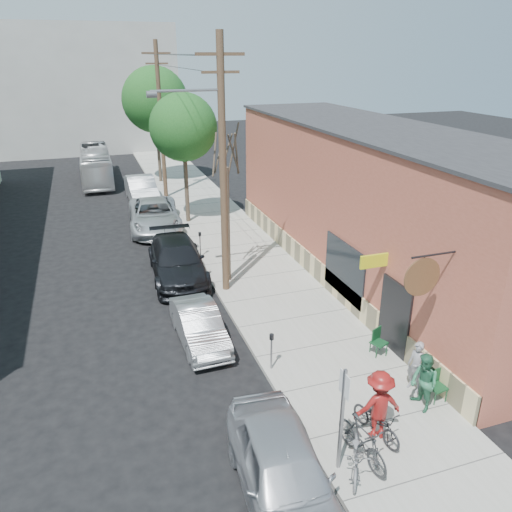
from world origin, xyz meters
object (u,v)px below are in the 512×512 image
object	(u,v)px
parking_meter_far	(200,240)
utility_pole_near	(221,165)
parked_bike_a	(362,441)
patron_green	(424,383)
car_0	(284,472)
parking_meter_near	(272,346)
tree_leafy_far	(155,100)
car_1	(199,326)
parked_bike_b	(356,457)
bus	(96,165)
sign_post	(342,411)
car_3	(154,215)
cyclist	(378,405)
car_4	(141,189)
tree_bare	(227,226)
car_2	(177,261)
patron_grey	(417,366)
tree_leafy_mid	(183,127)
patio_chair_b	(437,387)
patio_chair_a	(379,342)

from	to	relation	value
parking_meter_far	utility_pole_near	xyz separation A→B (m)	(0.14, -3.87, 4.43)
utility_pole_near	parked_bike_a	distance (m)	11.31
patron_green	car_0	size ratio (longest dim) A/B	0.35
parking_meter_near	tree_leafy_far	xyz separation A→B (m)	(0.55, 25.93, 5.20)
car_1	parked_bike_b	bearing A→B (deg)	-74.33
utility_pole_near	bus	distance (m)	22.85
sign_post	tree_leafy_far	bearing A→B (deg)	89.15
patron_green	car_3	xyz separation A→B (m)	(-4.75, 18.25, -0.18)
car_1	parking_meter_near	bearing A→B (deg)	-56.40
car_1	car_3	world-z (taller)	car_3
cyclist	car_1	world-z (taller)	cyclist
parked_bike_b	car_4	distance (m)	25.78
car_0	parking_meter_near	bearing A→B (deg)	77.49
parked_bike_a	car_4	distance (m)	25.50
utility_pole_near	parking_meter_near	bearing A→B (deg)	-91.34
tree_bare	car_0	size ratio (longest dim) A/B	1.02
parking_meter_far	car_1	world-z (taller)	parking_meter_far
sign_post	car_2	xyz separation A→B (m)	(-1.55, 12.43, -1.01)
sign_post	utility_pole_near	distance (m)	10.92
tree_bare	patron_grey	bearing A→B (deg)	-71.53
tree_bare	tree_leafy_mid	world-z (taller)	tree_leafy_mid
parking_meter_far	parked_bike_b	xyz separation A→B (m)	(0.42, -14.44, -0.39)
parked_bike_a	car_0	bearing A→B (deg)	-177.50
tree_leafy_mid	patio_chair_b	bearing A→B (deg)	-79.60
parking_meter_near	sign_post	bearing A→B (deg)	-88.67
patio_chair_a	patron_green	distance (m)	2.80
parking_meter_far	car_3	world-z (taller)	car_3
car_2	patron_green	bearing A→B (deg)	-63.85
tree_bare	car_4	size ratio (longest dim) A/B	0.97
car_3	cyclist	bearing A→B (deg)	-76.52
tree_leafy_mid	car_4	distance (m)	7.61
parking_meter_far	utility_pole_near	world-z (taller)	utility_pole_near
utility_pole_near	car_2	bearing A→B (deg)	127.06
patio_chair_a	patio_chair_b	distance (m)	2.59
patio_chair_b	car_1	distance (m)	7.87
car_3	car_4	bearing A→B (deg)	94.51
sign_post	parking_meter_far	bearing A→B (deg)	90.40
sign_post	car_4	xyz separation A→B (m)	(-1.55, 25.46, -0.99)
utility_pole_near	car_0	xyz separation A→B (m)	(-1.59, -10.66, -4.58)
patron_green	car_1	distance (m)	7.55
parking_meter_near	cyclist	world-z (taller)	cyclist
parked_bike_b	car_0	distance (m)	1.89
tree_leafy_mid	tree_leafy_far	world-z (taller)	tree_leafy_far
tree_leafy_far	car_3	xyz separation A→B (m)	(-2.00, -10.81, -5.35)
parking_meter_near	car_1	bearing A→B (deg)	124.96
tree_leafy_far	parking_meter_near	bearing A→B (deg)	-91.22
car_3	sign_post	bearing A→B (deg)	-80.93
car_3	bus	distance (m)	13.23
tree_leafy_mid	patron_green	bearing A→B (deg)	-81.62
car_0	car_2	world-z (taller)	car_0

